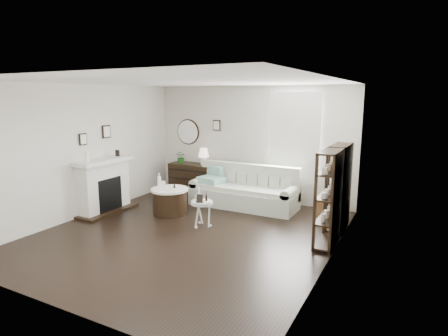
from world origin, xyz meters
The scene contains 18 objects.
room centered at (0.73, 2.70, 1.60)m, with size 5.50×5.50×5.50m.
fireplace centered at (-2.32, 0.30, 0.54)m, with size 0.50×1.40×1.84m.
shelf_unit_far centered at (2.33, 1.55, 0.80)m, with size 0.30×0.80×1.60m.
shelf_unit_near centered at (2.33, 0.65, 0.80)m, with size 0.30×0.80×1.60m.
sofa centered at (0.17, 2.07, 0.31)m, with size 2.41×0.83×0.94m.
quilt centered at (-0.62, 1.95, 0.55)m, with size 0.55×0.45×0.14m, color #217B5E.
suitcase centered at (2.10, 2.14, 0.21)m, with size 0.63×0.21×0.42m, color brown.
dresser centered at (-1.47, 2.47, 0.39)m, with size 1.17×0.50×0.78m.
table_lamp centered at (-1.13, 2.47, 0.99)m, with size 0.26×0.26×0.42m, color beige, non-canonical shape.
potted_plant centered at (-1.77, 2.42, 0.93)m, with size 0.28×0.24×0.31m, color #1B5117.
drum_table centered at (-1.00, 0.83, 0.28)m, with size 0.79×0.79×0.55m.
pedestal_table centered at (0.02, 0.45, 0.46)m, with size 0.42×0.42×0.50m.
eiffel_drum centered at (-0.92, 0.89, 0.64)m, with size 0.11×0.11×0.18m, color black, non-canonical shape.
bottle_drum centered at (-1.20, 0.75, 0.71)m, with size 0.08×0.08×0.33m, color silver.
card_frame_drum centered at (-1.06, 0.64, 0.65)m, with size 0.15×0.01×0.20m, color white.
eiffel_ped centered at (0.10, 0.48, 0.60)m, with size 0.11×0.11×0.20m, color black, non-canonical shape.
flask_ped centered at (-0.05, 0.47, 0.64)m, with size 0.14×0.14×0.26m, color silver, non-canonical shape.
card_frame_ped centered at (0.04, 0.34, 0.59)m, with size 0.12×0.01×0.16m, color black.
Camera 1 is at (3.56, -5.40, 2.45)m, focal length 30.00 mm.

